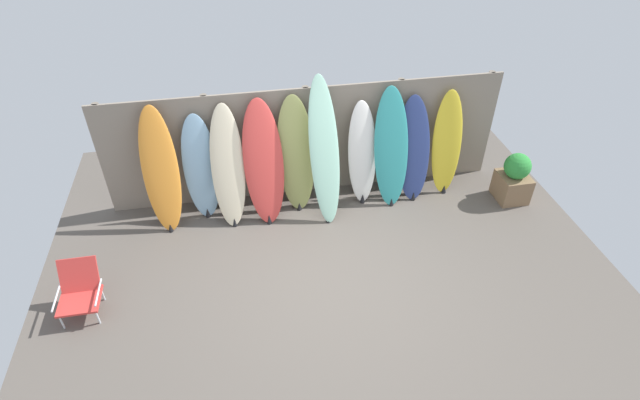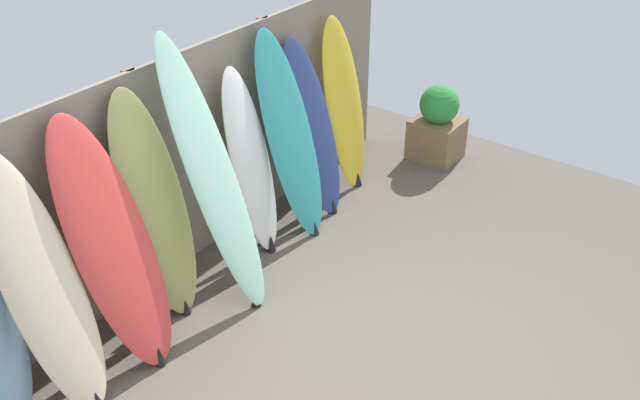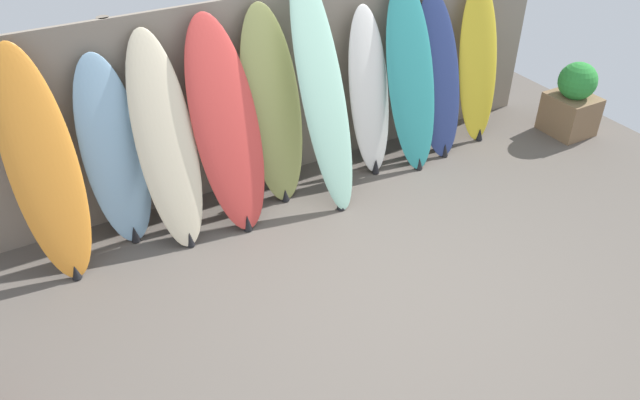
# 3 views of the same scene
# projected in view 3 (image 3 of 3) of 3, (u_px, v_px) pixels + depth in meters

# --- Properties ---
(ground) EXTENTS (7.68, 7.68, 0.00)m
(ground) POSITION_uv_depth(u_px,v_px,m) (395.00, 288.00, 4.90)
(ground) COLOR #5B544C
(fence_back) EXTENTS (6.08, 0.11, 1.80)m
(fence_back) POSITION_uv_depth(u_px,v_px,m) (278.00, 88.00, 5.83)
(fence_back) COLOR gray
(fence_back) RESTS_ON ground
(surfboard_orange_0) EXTENTS (0.53, 0.65, 1.81)m
(surfboard_orange_0) POSITION_uv_depth(u_px,v_px,m) (44.00, 168.00, 4.67)
(surfboard_orange_0) COLOR orange
(surfboard_orange_0) RESTS_ON ground
(surfboard_skyblue_1) EXTENTS (0.51, 0.39, 1.61)m
(surfboard_skyblue_1) POSITION_uv_depth(u_px,v_px,m) (115.00, 155.00, 5.04)
(surfboard_skyblue_1) COLOR #8CB7D6
(surfboard_skyblue_1) RESTS_ON ground
(surfboard_cream_2) EXTENTS (0.52, 0.74, 1.73)m
(surfboard_cream_2) POSITION_uv_depth(u_px,v_px,m) (166.00, 143.00, 5.06)
(surfboard_cream_2) COLOR beige
(surfboard_cream_2) RESTS_ON ground
(surfboard_red_3) EXTENTS (0.60, 0.73, 1.79)m
(surfboard_red_3) POSITION_uv_depth(u_px,v_px,m) (227.00, 127.00, 5.22)
(surfboard_red_3) COLOR #D13D38
(surfboard_red_3) RESTS_ON ground
(surfboard_olive_4) EXTENTS (0.58, 0.48, 1.78)m
(surfboard_olive_4) POSITION_uv_depth(u_px,v_px,m) (273.00, 108.00, 5.52)
(surfboard_olive_4) COLOR olive
(surfboard_olive_4) RESTS_ON ground
(surfboard_seafoam_5) EXTENTS (0.47, 0.85, 2.08)m
(surfboard_seafoam_5) POSITION_uv_depth(u_px,v_px,m) (323.00, 94.00, 5.43)
(surfboard_seafoam_5) COLOR #9ED6BC
(surfboard_seafoam_5) RESTS_ON ground
(surfboard_white_6) EXTENTS (0.47, 0.45, 1.62)m
(surfboard_white_6) POSITION_uv_depth(u_px,v_px,m) (369.00, 94.00, 5.96)
(surfboard_white_6) COLOR white
(surfboard_white_6) RESTS_ON ground
(surfboard_teal_7) EXTENTS (0.54, 0.61, 1.80)m
(surfboard_teal_7) POSITION_uv_depth(u_px,v_px,m) (411.00, 79.00, 6.03)
(surfboard_teal_7) COLOR teal
(surfboard_teal_7) RESTS_ON ground
(surfboard_navy_8) EXTENTS (0.54, 0.58, 1.61)m
(surfboard_navy_8) POSITION_uv_depth(u_px,v_px,m) (438.00, 78.00, 6.28)
(surfboard_navy_8) COLOR navy
(surfboard_navy_8) RESTS_ON ground
(surfboard_yellow_9) EXTENTS (0.52, 0.50, 1.66)m
(surfboard_yellow_9) POSITION_uv_depth(u_px,v_px,m) (478.00, 64.00, 6.51)
(surfboard_yellow_9) COLOR yellow
(surfboard_yellow_9) RESTS_ON ground
(planter_box) EXTENTS (0.45, 0.49, 0.81)m
(planter_box) POSITION_uv_depth(u_px,v_px,m) (573.00, 101.00, 6.79)
(planter_box) COLOR #846647
(planter_box) RESTS_ON ground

